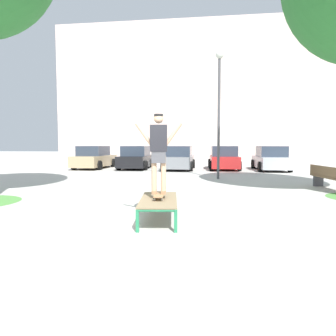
# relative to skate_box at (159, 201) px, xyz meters

# --- Properties ---
(ground_plane) EXTENTS (120.00, 120.00, 0.00)m
(ground_plane) POSITION_rel_skate_box_xyz_m (-0.63, -0.45, -0.41)
(ground_plane) COLOR #B7B5AD
(building_facade) EXTENTS (39.27, 4.00, 15.16)m
(building_facade) POSITION_rel_skate_box_xyz_m (3.16, 30.07, 7.17)
(building_facade) COLOR beige
(building_facade) RESTS_ON ground
(skate_box) EXTENTS (0.98, 1.98, 0.46)m
(skate_box) POSITION_rel_skate_box_xyz_m (0.00, 0.00, 0.00)
(skate_box) COLOR #237A4C
(skate_box) RESTS_ON ground
(skateboard) EXTENTS (0.30, 0.82, 0.09)m
(skateboard) POSITION_rel_skate_box_xyz_m (-0.01, 0.06, 0.12)
(skateboard) COLOR #9E754C
(skateboard) RESTS_ON skate_box
(skater) EXTENTS (1.00, 0.32, 1.69)m
(skater) POSITION_rel_skate_box_xyz_m (-0.01, 0.06, 1.12)
(skater) COLOR tan
(skater) RESTS_ON skateboard
(car_tan) EXTENTS (2.02, 4.25, 1.50)m
(car_tan) POSITION_rel_skate_box_xyz_m (-6.61, 13.61, 0.28)
(car_tan) COLOR tan
(car_tan) RESTS_ON ground
(car_black) EXTENTS (1.96, 4.22, 1.50)m
(car_black) POSITION_rel_skate_box_xyz_m (-3.75, 13.71, 0.28)
(car_black) COLOR black
(car_black) RESTS_ON ground
(car_grey) EXTENTS (1.92, 4.20, 1.50)m
(car_grey) POSITION_rel_skate_box_xyz_m (-0.89, 13.40, 0.28)
(car_grey) COLOR slate
(car_grey) RESTS_ON ground
(car_red) EXTENTS (2.02, 4.25, 1.50)m
(car_red) POSITION_rel_skate_box_xyz_m (1.98, 13.99, 0.28)
(car_red) COLOR red
(car_red) RESTS_ON ground
(car_silver) EXTENTS (1.98, 4.23, 1.50)m
(car_silver) POSITION_rel_skate_box_xyz_m (4.84, 13.58, 0.28)
(car_silver) COLOR #B7BABF
(car_silver) RESTS_ON ground
(park_bench) EXTENTS (0.77, 2.44, 0.83)m
(park_bench) POSITION_rel_skate_box_xyz_m (5.30, 5.19, 0.03)
(park_bench) COLOR brown
(park_bench) RESTS_ON ground
(light_post) EXTENTS (0.36, 0.36, 5.83)m
(light_post) POSITION_rel_skate_box_xyz_m (1.47, 8.21, 3.41)
(light_post) COLOR #4C4C51
(light_post) RESTS_ON ground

